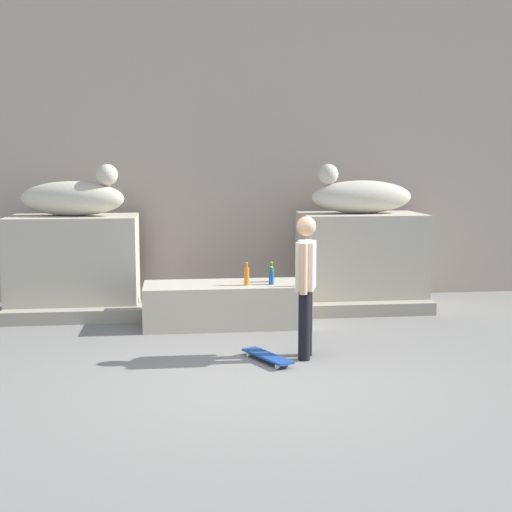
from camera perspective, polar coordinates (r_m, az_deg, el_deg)
ground_plane at (r=7.45m, az=-0.88°, el=-10.27°), size 40.00×40.00×0.00m
facade_wall at (r=12.19m, az=-3.35°, el=12.85°), size 11.48×0.60×6.82m
pedestal_left at (r=11.06m, az=-14.47°, el=-0.68°), size 1.91×1.17×1.49m
pedestal_right at (r=11.34m, az=8.45°, el=-0.32°), size 1.91×1.17×1.49m
statue_reclining_left at (r=10.95m, az=-14.47°, el=4.64°), size 1.68×0.90×0.78m
statue_reclining_right at (r=11.24m, az=8.37°, el=4.86°), size 1.61×0.60×0.78m
ledge_block at (r=9.96m, az=-2.42°, el=-3.94°), size 2.30×0.89×0.60m
skater at (r=8.22m, az=4.04°, el=-1.99°), size 0.30×0.52×1.67m
skateboard at (r=8.21m, az=0.93°, el=-8.10°), size 0.53×0.81×0.08m
bottle_orange at (r=9.75m, az=-0.76°, el=-1.60°), size 0.07×0.07×0.32m
bottle_blue at (r=9.82m, az=1.25°, el=-1.73°), size 0.07×0.07×0.25m
bottle_red at (r=9.69m, az=3.40°, el=-1.78°), size 0.07×0.07×0.28m
bottle_green at (r=10.04m, az=1.25°, el=-1.43°), size 0.08×0.08×0.29m
stair_step at (r=10.50m, az=-2.62°, el=-4.47°), size 6.37×0.50×0.19m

